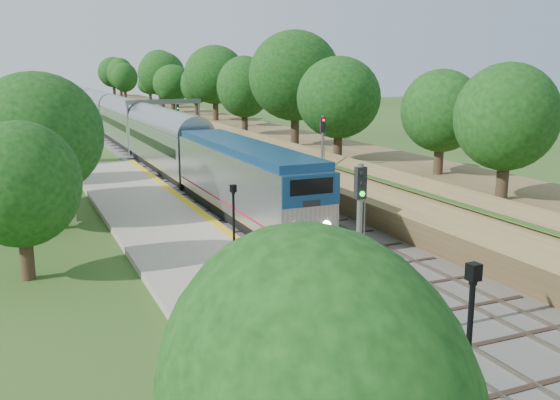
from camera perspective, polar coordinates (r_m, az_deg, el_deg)
name	(u,v)px	position (r m, az deg, el deg)	size (l,w,h in m)	color
ground	(492,380)	(21.85, 18.83, -15.29)	(320.00, 320.00, 0.00)	#2D4C19
trackbed	(152,149)	(76.29, -11.64, 4.56)	(9.50, 170.00, 0.28)	#4C4944
platform	(196,256)	(32.64, -7.70, -5.14)	(6.40, 68.00, 0.38)	gray
yellow_stripe	(247,247)	(33.43, -3.00, -4.28)	(0.55, 68.00, 0.01)	gold
embankment	(218,131)	(78.20, -5.67, 6.32)	(10.64, 170.00, 11.70)	brown
station_building	(3,156)	(44.42, -23.98, 3.68)	(8.60, 6.60, 8.00)	white
signal_gantry	(164,112)	(71.05, -10.57, 7.91)	(8.40, 0.38, 6.20)	slate
trees_behind_platform	(61,168)	(35.20, -19.42, 2.80)	(7.82, 53.32, 7.21)	#332316
train	(101,114)	(103.18, -16.09, 7.57)	(3.24, 152.03, 4.77)	black
lamppost_mid	(467,363)	(16.90, 16.76, -14.11)	(0.47, 0.47, 4.76)	black
lamppost_far	(234,229)	(30.14, -4.24, -2.66)	(0.39, 0.39, 3.94)	black
signal_platform	(359,234)	(21.39, 7.24, -3.10)	(0.37, 0.29, 6.28)	slate
signal_farside	(322,152)	(43.21, 3.89, 4.41)	(0.35, 0.28, 6.39)	slate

